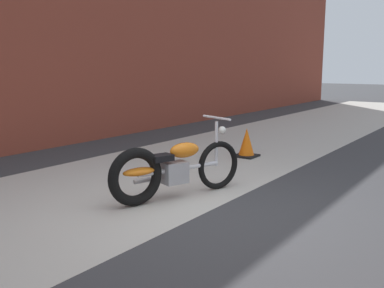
{
  "coord_description": "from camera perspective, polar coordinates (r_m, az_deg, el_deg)",
  "views": [
    {
      "loc": [
        -4.08,
        -2.73,
        1.7
      ],
      "look_at": [
        0.26,
        0.37,
        0.75
      ],
      "focal_mm": 40.86,
      "sensor_mm": 36.0,
      "label": 1
    }
  ],
  "objects": [
    {
      "name": "motorcycle_orange",
      "position": [
        5.63,
        -2.97,
        -3.27
      ],
      "size": [
        1.93,
        0.87,
        1.03
      ],
      "rotation": [
        0.0,
        0.0,
        -0.33
      ],
      "color": "black",
      "rests_on": "ground"
    },
    {
      "name": "traffic_cone",
      "position": [
        8.34,
        7.13,
        0.01
      ],
      "size": [
        0.4,
        0.4,
        0.55
      ],
      "color": "orange",
      "rests_on": "ground"
    },
    {
      "name": "ground_plane",
      "position": [
        5.19,
        1.72,
        -9.01
      ],
      "size": [
        80.0,
        80.0,
        0.0
      ],
      "primitive_type": "plane",
      "color": "#38383A"
    },
    {
      "name": "sidewalk_slab",
      "position": [
        6.29,
        -11.69,
        -5.76
      ],
      "size": [
        36.0,
        3.5,
        0.01
      ],
      "primitive_type": "cube",
      "color": "#B2ADA3",
      "rests_on": "ground"
    }
  ]
}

